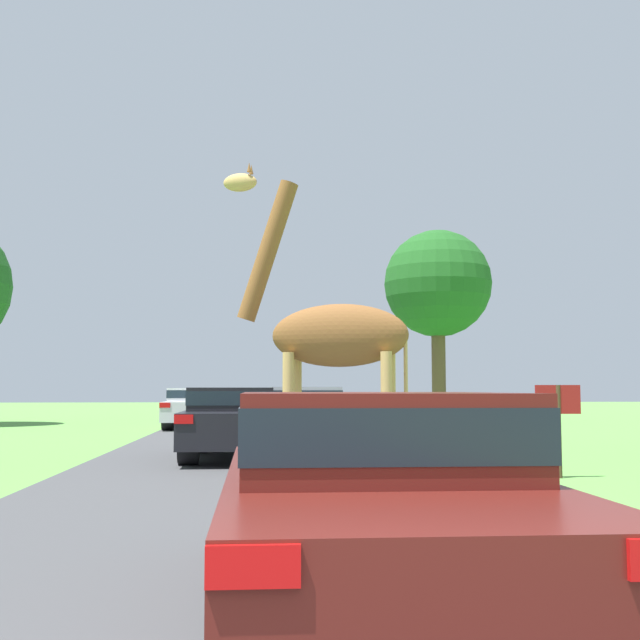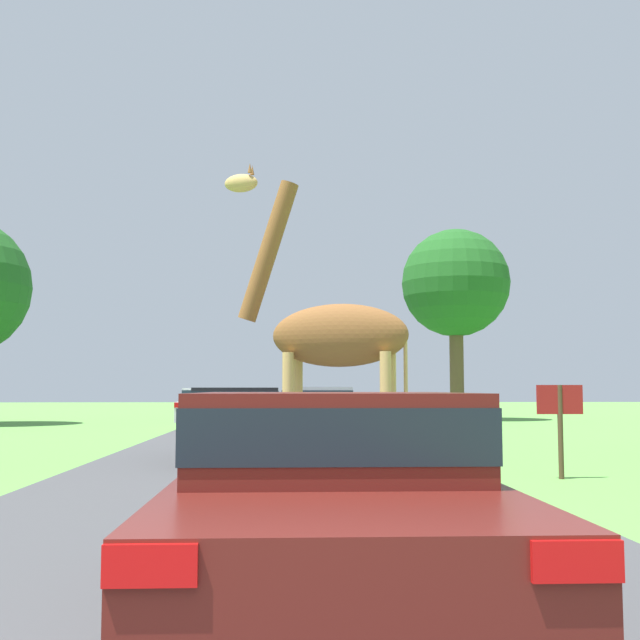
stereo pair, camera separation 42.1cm
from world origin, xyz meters
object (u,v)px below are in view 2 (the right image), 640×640
(car_queue_right, at_px, (210,407))
(sign_post, at_px, (560,413))
(car_lead_maroon, at_px, (329,496))
(tree_left_edge, at_px, (456,284))
(car_queue_left, at_px, (237,420))
(giraffe_near_road, at_px, (331,334))
(car_far_ahead, at_px, (316,412))

(car_queue_right, distance_m, sign_post, 17.26)
(car_lead_maroon, xyz_separation_m, tree_left_edge, (7.24, 29.61, 5.18))
(car_queue_right, bearing_deg, sign_post, -67.24)
(car_lead_maroon, relative_size, car_queue_left, 0.95)
(car_lead_maroon, bearing_deg, tree_left_edge, 76.27)
(tree_left_edge, bearing_deg, sign_post, -98.46)
(giraffe_near_road, bearing_deg, car_lead_maroon, -168.53)
(car_queue_right, bearing_deg, car_queue_left, -82.37)
(car_lead_maroon, bearing_deg, sign_post, 61.54)
(giraffe_near_road, relative_size, car_far_ahead, 1.11)
(car_far_ahead, bearing_deg, car_queue_right, 116.07)
(tree_left_edge, bearing_deg, car_lead_maroon, -103.73)
(giraffe_near_road, relative_size, car_queue_left, 1.12)
(tree_left_edge, bearing_deg, giraffe_near_road, -107.19)
(car_lead_maroon, relative_size, car_far_ahead, 0.94)
(car_queue_right, bearing_deg, car_lead_maroon, -83.15)
(car_queue_right, xyz_separation_m, sign_post, (6.68, -15.92, 0.24))
(car_queue_left, distance_m, sign_post, 6.40)
(car_lead_maroon, height_order, tree_left_edge, tree_left_edge)
(car_far_ahead, xyz_separation_m, tree_left_edge, (6.65, 13.36, 5.16))
(car_queue_right, relative_size, car_queue_left, 0.96)
(giraffe_near_road, height_order, car_queue_right, giraffe_near_road)
(giraffe_near_road, xyz_separation_m, car_lead_maroon, (-0.47, -7.73, -1.49))
(car_far_ahead, bearing_deg, car_lead_maroon, -92.05)
(car_lead_maroon, relative_size, car_queue_right, 0.98)
(car_far_ahead, relative_size, tree_left_edge, 0.54)
(car_lead_maroon, height_order, car_far_ahead, car_far_ahead)
(car_queue_right, bearing_deg, car_far_ahead, -63.93)
(car_queue_left, bearing_deg, sign_post, -37.60)
(car_far_ahead, bearing_deg, giraffe_near_road, -90.78)
(car_queue_right, distance_m, tree_left_edge, 13.00)
(car_queue_right, height_order, car_queue_left, same)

